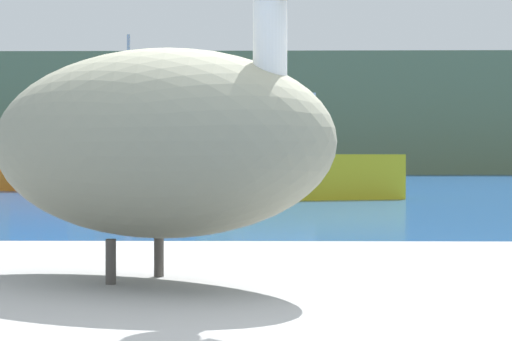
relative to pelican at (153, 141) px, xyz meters
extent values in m
cube|color=#6B7A51|center=(0.64, 73.38, 3.58)|extent=(140.00, 12.56, 9.65)
ellipsoid|color=gray|center=(-0.01, 0.00, -0.01)|extent=(1.32, 1.16, 0.55)
cylinder|color=white|center=(0.34, -0.23, 0.23)|extent=(0.09, 0.09, 0.31)
cylinder|color=#4C4742|center=(0.00, 0.12, -0.34)|extent=(0.03, 0.03, 0.13)
cylinder|color=#4C4742|center=(-0.11, -0.05, -0.34)|extent=(0.03, 0.03, 0.13)
cube|color=yellow|center=(1.22, 24.23, -0.57)|extent=(6.29, 3.53, 1.34)
cube|color=silver|center=(0.39, 23.99, 1.00)|extent=(2.53, 1.98, 1.80)
cylinder|color=#B2B2B2|center=(-0.51, 23.73, 1.41)|extent=(0.12, 0.12, 2.62)
cube|color=orange|center=(-7.16, 31.49, -0.56)|extent=(8.12, 4.80, 1.37)
cube|color=#1E6099|center=(-8.09, 31.80, 0.68)|extent=(3.03, 2.68, 1.11)
cylinder|color=#B2B2B2|center=(-4.96, 30.74, 2.36)|extent=(0.12, 0.12, 4.48)
camera|label=1|loc=(0.34, -2.58, -0.05)|focal=62.92mm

